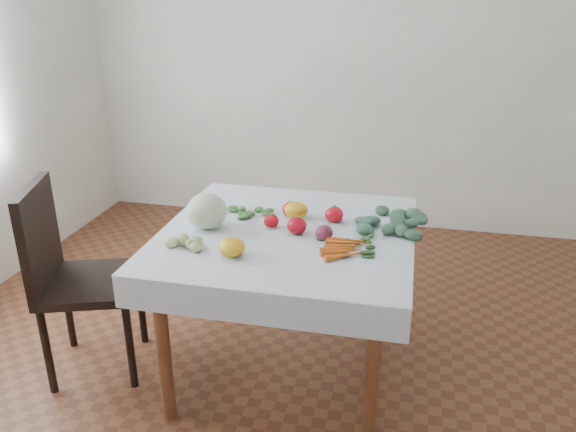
% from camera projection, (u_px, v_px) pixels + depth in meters
% --- Properties ---
extents(ground, '(4.00, 4.00, 0.00)m').
position_uv_depth(ground, '(287.00, 368.00, 2.82)').
color(ground, brown).
extents(back_wall, '(4.00, 0.04, 2.70)m').
position_uv_depth(back_wall, '(347.00, 50.00, 4.12)').
color(back_wall, white).
rests_on(back_wall, ground).
extents(table, '(1.00, 1.00, 0.75)m').
position_uv_depth(table, '(287.00, 251.00, 2.57)').
color(table, brown).
rests_on(table, ground).
extents(tablecloth, '(1.12, 1.12, 0.01)m').
position_uv_depth(tablecloth, '(287.00, 231.00, 2.54)').
color(tablecloth, white).
rests_on(tablecloth, table).
extents(chair, '(0.55, 0.55, 0.96)m').
position_uv_depth(chair, '(69.00, 268.00, 2.64)').
color(chair, black).
rests_on(chair, ground).
extents(cabbage, '(0.19, 0.19, 0.16)m').
position_uv_depth(cabbage, '(207.00, 211.00, 2.54)').
color(cabbage, beige).
rests_on(cabbage, tablecloth).
extents(tomato_a, '(0.09, 0.09, 0.08)m').
position_uv_depth(tomato_a, '(297.00, 226.00, 2.49)').
color(tomato_a, red).
rests_on(tomato_a, tablecloth).
extents(tomato_b, '(0.10, 0.10, 0.07)m').
position_uv_depth(tomato_b, '(334.00, 214.00, 2.62)').
color(tomato_b, red).
rests_on(tomato_b, tablecloth).
extents(tomato_c, '(0.08, 0.08, 0.06)m').
position_uv_depth(tomato_c, '(271.00, 221.00, 2.56)').
color(tomato_c, red).
rests_on(tomato_c, tablecloth).
extents(tomato_d, '(0.10, 0.10, 0.07)m').
position_uv_depth(tomato_d, '(290.00, 209.00, 2.69)').
color(tomato_d, red).
rests_on(tomato_d, tablecloth).
extents(heirloom_back, '(0.15, 0.15, 0.08)m').
position_uv_depth(heirloom_back, '(296.00, 210.00, 2.67)').
color(heirloom_back, '#F5AB19').
rests_on(heirloom_back, tablecloth).
extents(heirloom_front, '(0.12, 0.12, 0.08)m').
position_uv_depth(heirloom_front, '(232.00, 247.00, 2.29)').
color(heirloom_front, '#F5AB19').
rests_on(heirloom_front, tablecloth).
extents(onion_a, '(0.09, 0.09, 0.06)m').
position_uv_depth(onion_a, '(291.00, 209.00, 2.70)').
color(onion_a, '#5B1A34').
rests_on(onion_a, tablecloth).
extents(onion_b, '(0.10, 0.10, 0.07)m').
position_uv_depth(onion_b, '(324.00, 232.00, 2.44)').
color(onion_b, '#5B1A34').
rests_on(onion_b, tablecloth).
extents(tomatillo_cluster, '(0.14, 0.11, 0.05)m').
position_uv_depth(tomatillo_cluster, '(182.00, 244.00, 2.35)').
color(tomatillo_cluster, '#B2BB6C').
rests_on(tomatillo_cluster, tablecloth).
extents(carrot_bunch, '(0.19, 0.24, 0.03)m').
position_uv_depth(carrot_bunch, '(345.00, 247.00, 2.34)').
color(carrot_bunch, orange).
rests_on(carrot_bunch, tablecloth).
extents(kale_bunch, '(0.37, 0.27, 0.05)m').
position_uv_depth(kale_bunch, '(394.00, 221.00, 2.58)').
color(kale_bunch, '#3D6449').
rests_on(kale_bunch, tablecloth).
extents(basil_bunch, '(0.26, 0.18, 0.01)m').
position_uv_depth(basil_bunch, '(344.00, 248.00, 2.35)').
color(basil_bunch, '#234D18').
rests_on(basil_bunch, tablecloth).
extents(dill_bunch, '(0.22, 0.16, 0.02)m').
position_uv_depth(dill_bunch, '(249.00, 213.00, 2.71)').
color(dill_bunch, '#467D39').
rests_on(dill_bunch, tablecloth).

